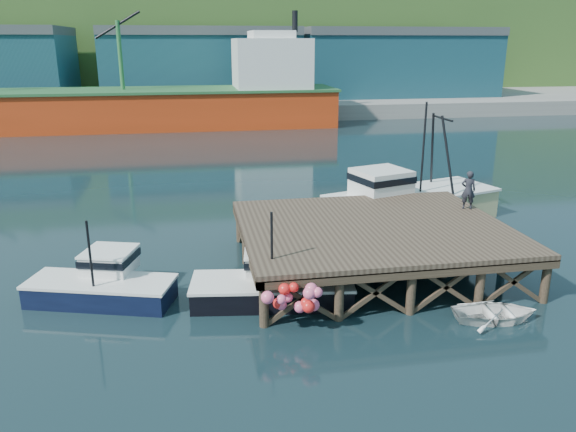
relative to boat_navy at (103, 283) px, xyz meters
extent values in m
plane|color=black|center=(6.32, 1.29, -0.73)|extent=(300.00, 300.00, 0.00)
cube|color=brown|center=(11.82, 1.29, 1.27)|extent=(12.00, 10.00, 0.25)
cube|color=#473828|center=(11.82, -3.56, 1.02)|extent=(12.00, 0.30, 0.35)
cylinder|color=#473828|center=(6.12, -3.41, 0.07)|extent=(0.36, 0.36, 2.60)
cylinder|color=#473828|center=(17.52, -3.41, 0.07)|extent=(0.36, 0.36, 2.60)
cylinder|color=#473828|center=(6.12, 5.99, 0.07)|extent=(0.36, 0.36, 2.60)
cylinder|color=#473828|center=(17.52, 5.99, 0.07)|extent=(0.36, 0.36, 2.60)
cube|color=gray|center=(6.32, 71.29, 0.27)|extent=(160.00, 40.00, 2.00)
cube|color=#1B4A5A|center=(6.32, 66.29, 5.77)|extent=(28.00, 16.00, 9.00)
cube|color=#1B4A5A|center=(36.32, 66.29, 5.77)|extent=(30.00, 16.00, 9.00)
cube|color=red|center=(-5.68, 49.29, 1.47)|extent=(55.00, 9.50, 4.40)
cube|color=#26592D|center=(-5.68, 49.29, 3.77)|extent=(55.50, 10.00, 0.30)
cube|color=silver|center=(14.32, 49.29, 6.77)|extent=(9.00, 9.00, 6.00)
cube|color=silver|center=(14.32, 49.29, 10.07)|extent=(5.00, 7.00, 1.20)
cylinder|color=black|center=(17.32, 49.29, 11.77)|extent=(0.70, 0.70, 2.50)
cube|color=#2D511E|center=(6.32, 101.29, 10.27)|extent=(220.00, 50.00, 22.00)
cube|color=black|center=(-0.08, -0.26, -0.29)|extent=(6.08, 3.65, 0.89)
cube|color=silver|center=(-0.08, -0.26, 0.17)|extent=(6.20, 3.72, 0.12)
cube|color=silver|center=(0.22, 0.73, 0.60)|extent=(2.33, 2.33, 0.89)
cube|color=black|center=(0.22, 0.73, 0.80)|extent=(2.46, 2.46, 0.30)
cylinder|color=black|center=(-0.24, -0.80, 1.54)|extent=(0.10, 0.10, 2.76)
cube|color=black|center=(6.72, -1.45, -0.29)|extent=(6.61, 3.18, 0.88)
cube|color=silver|center=(6.72, -1.45, 0.16)|extent=(6.74, 3.24, 0.12)
cube|color=silver|center=(6.87, -0.31, 0.58)|extent=(2.38, 2.38, 0.88)
cube|color=black|center=(6.87, -0.31, 0.78)|extent=(2.51, 2.51, 0.29)
cylinder|color=black|center=(6.63, -2.08, 1.71)|extent=(0.10, 0.10, 3.13)
sphere|color=#F35984|center=(6.53, -4.18, 0.34)|extent=(0.41, 0.41, 0.41)
sphere|color=#F35984|center=(7.41, -3.98, 0.54)|extent=(0.41, 0.41, 0.41)
sphere|color=red|center=(7.02, -4.47, 0.73)|extent=(0.41, 0.41, 0.41)
cube|color=#D0C586|center=(16.40, 7.79, 0.10)|extent=(10.72, 6.29, 1.66)
cube|color=silver|center=(16.40, 7.79, 0.97)|extent=(10.95, 6.52, 0.14)
cube|color=silver|center=(14.09, 7.79, 1.75)|extent=(3.39, 3.27, 1.66)
cube|color=black|center=(14.09, 7.79, 2.12)|extent=(3.51, 3.39, 0.37)
cylinder|color=black|center=(16.86, 7.79, 3.41)|extent=(0.12, 0.12, 5.53)
imported|color=white|center=(14.79, -4.51, -0.41)|extent=(3.41, 2.62, 0.66)
imported|color=black|center=(17.22, 2.92, 2.36)|extent=(0.82, 0.67, 1.93)
camera|label=1|loc=(3.70, -21.94, 9.35)|focal=35.00mm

